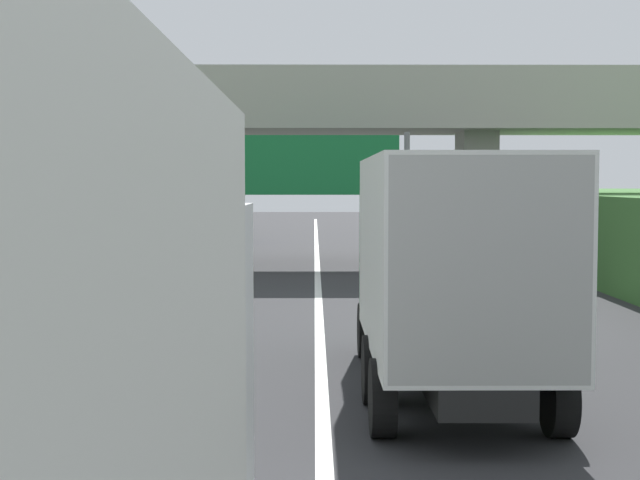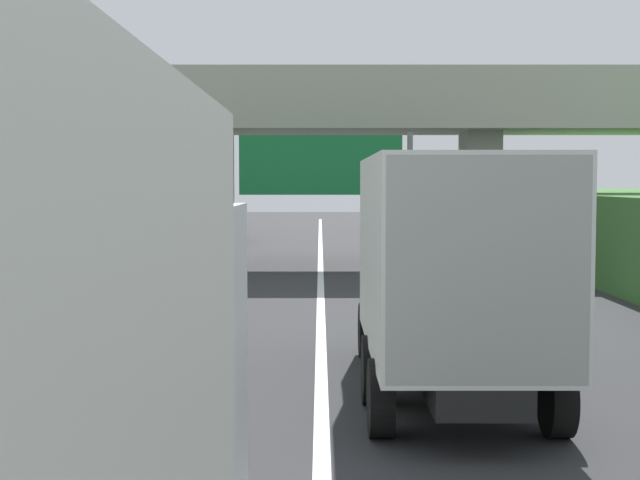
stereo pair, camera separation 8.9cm
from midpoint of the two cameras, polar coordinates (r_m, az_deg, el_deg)
lane_centre_stripe at (r=27.00m, az=0.07°, el=-2.96°), size 0.20×100.89×0.01m
overpass_bridge at (r=34.51m, az=0.04°, el=7.38°), size 40.00×4.80×7.21m
overhead_highway_sign at (r=29.12m, az=0.06°, el=4.22°), size 5.88×0.18×4.71m
truck_green at (r=13.36m, az=7.91°, el=-1.40°), size 2.44×7.30×3.44m
car_blue at (r=47.50m, az=-5.92°, el=0.89°), size 1.86×4.10×1.72m
car_white at (r=48.56m, az=6.12°, el=0.95°), size 1.86×4.10×1.72m
construction_barrel_5 at (r=22.64m, az=-16.81°, el=-3.23°), size 0.57×0.57×0.90m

